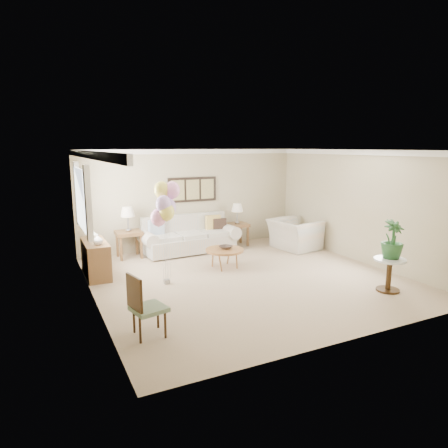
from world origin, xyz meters
The scene contains 18 objects.
ground_plane centered at (0.00, 0.00, 0.00)m, with size 6.00×6.00×0.00m, color tan.
room_shell centered at (-0.11, 0.09, 1.63)m, with size 6.04×6.04×2.60m.
wall_art_triptych centered at (0.00, 2.96, 1.55)m, with size 1.35×0.06×0.65m.
sofa centered at (-0.31, 2.50, 0.37)m, with size 2.57×1.07×0.93m.
end_table_left centered at (-1.82, 2.60, 0.55)m, with size 0.61×0.55×0.66m.
end_table_right centered at (1.13, 2.56, 0.51)m, with size 0.56×0.51×0.61m.
lamp_left centered at (-1.82, 2.60, 1.12)m, with size 0.34×0.34×0.60m.
lamp_right centered at (1.13, 2.56, 1.03)m, with size 0.31×0.31×0.55m.
coffee_table centered at (-0.09, 0.83, 0.40)m, with size 0.85×0.85×0.43m.
decor_bowl centered at (-0.05, 0.85, 0.46)m, with size 0.28×0.28×0.07m, color #31261F.
armchair centered at (2.32, 1.56, 0.39)m, with size 1.19×1.04×0.78m, color beige.
side_table centered at (2.03, -1.82, 0.47)m, with size 0.58×0.58×0.63m.
potted_plant centered at (2.07, -1.81, 0.99)m, with size 0.40×0.40×0.72m, color #255229.
accent_chair centered at (-2.55, -1.63, 0.48)m, with size 0.54×0.54×0.92m.
credenza centered at (-2.76, 1.50, 0.37)m, with size 0.46×1.20×0.74m.
vase_white centered at (-2.74, 1.18, 0.85)m, with size 0.20×0.20×0.21m, color silver.
vase_sage centered at (-2.74, 1.78, 0.83)m, with size 0.17×0.17×0.18m, color silver.
balloon_cluster centered at (-1.58, 0.36, 1.60)m, with size 0.62×0.54×2.02m.
Camera 1 is at (-3.85, -6.89, 2.67)m, focal length 32.00 mm.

